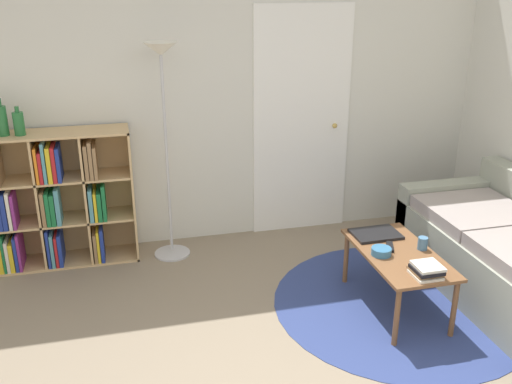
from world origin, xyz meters
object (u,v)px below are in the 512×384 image
Objects in this scene: bookshelf at (55,201)px; bottle_right at (19,123)px; floor_lamp at (163,95)px; coffee_table at (398,259)px; bowl at (381,251)px; bottle_middle at (2,120)px; laptop at (376,234)px; cup at (423,243)px.

bottle_right reaches higher than bookshelf.
floor_lamp reaches higher than coffee_table.
coffee_table is 0.15m from bowl.
bottle_middle is at bearing 153.89° from coffee_table.
laptop is (-0.04, 0.29, 0.06)m from coffee_table.
coffee_table is 2.92m from bottle_right.
cup is (1.62, -1.20, -0.88)m from floor_lamp.
floor_lamp reaches higher than bottle_middle.
bowl is 0.49× the size of bottle_middle.
bottle_middle reaches higher than cup.
coffee_table is at bearing -26.11° from bottle_middle.
cup is (0.21, -0.29, 0.03)m from laptop.
bottle_middle is at bearing 152.56° from bowl.
coffee_table is (1.44, -1.20, -0.97)m from floor_lamp.
bottle_middle is (-2.80, 1.28, 0.73)m from cup.
floor_lamp is 12.80× the size of bowl.
floor_lamp is at bearing -6.29° from bookshelf.
bottle_middle is at bearing 172.79° from bottle_right.
bookshelf is 1.22× the size of coffee_table.
coffee_table is 0.30m from laptop.
coffee_table is 6.62× the size of bowl.
laptop is (1.40, -0.91, -0.91)m from floor_lamp.
bottle_middle reaches higher than laptop.
bottle_middle is at bearing 176.03° from floor_lamp.
bookshelf is at bearing 156.21° from laptop.
bookshelf is at bearing 173.71° from floor_lamp.
cup reaches higher than coffee_table.
bowl is at bearing -108.47° from laptop.
laptop is at bearing -21.06° from bottle_middle.
bottle_right is (-2.69, 1.27, 0.70)m from cup.
bookshelf is at bearing 10.11° from bottle_right.
cup is at bearing 0.43° from coffee_table.
coffee_table is 4.16× the size of bottle_right.
bottle_right is at bearing -169.89° from bookshelf.
bookshelf is at bearing 150.84° from coffee_table.
laptop is at bearing -33.07° from floor_lamp.
coffee_table is at bearing 2.98° from bowl.
laptop is at bearing -21.67° from bottle_right.
floor_lamp reaches higher than bottle_right.
floor_lamp is at bearing 140.11° from coffee_table.
coffee_table is at bearing -29.16° from bookshelf.
floor_lamp is at bearing -3.97° from bottle_middle.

